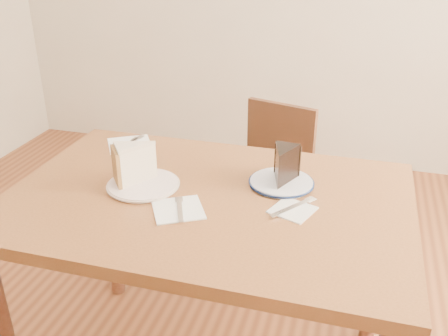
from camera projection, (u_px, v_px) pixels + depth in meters
table at (208, 224)px, 1.54m from camera, size 1.20×0.80×0.75m
chair_far at (266, 185)px, 2.23m from camera, size 0.48×0.48×0.78m
plate_cream at (143, 185)px, 1.54m from camera, size 0.22×0.22×0.01m
plate_navy at (281, 182)px, 1.56m from camera, size 0.20×0.20×0.01m
carrot_cake at (137, 164)px, 1.54m from camera, size 0.15×0.14×0.11m
chocolate_cake at (283, 167)px, 1.53m from camera, size 0.09×0.12×0.10m
napkin_cream at (178, 209)px, 1.42m from camera, size 0.19×0.19×0.00m
napkin_navy at (292, 210)px, 1.41m from camera, size 0.14×0.14×0.00m
napkin_spare at (130, 144)px, 1.84m from camera, size 0.21×0.21×0.00m
fork_cream at (180, 210)px, 1.41m from camera, size 0.07×0.13×0.00m
knife_navy at (293, 207)px, 1.42m from camera, size 0.11×0.15×0.00m
fork_spare at (132, 142)px, 1.85m from camera, size 0.04×0.14×0.00m
knife_spare at (125, 145)px, 1.82m from camera, size 0.04×0.16×0.00m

